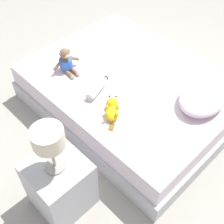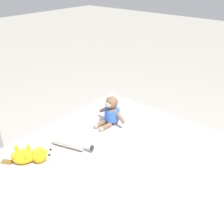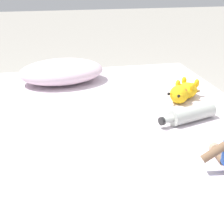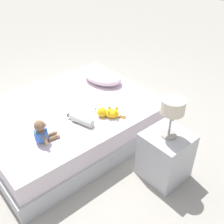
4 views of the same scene
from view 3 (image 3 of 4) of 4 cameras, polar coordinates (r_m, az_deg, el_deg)
The scene contains 5 objects.
ground_plane at distance 1.83m, azimuth 0.00°, elevation -13.27°, with size 16.00×16.00×0.00m, color #9E998E.
bed at distance 1.71m, azimuth 0.00°, elevation -7.89°, with size 1.49×1.93×0.41m.
pillow at distance 2.17m, azimuth -8.48°, elevation 6.77°, with size 0.58×0.44×0.14m.
plush_yellow_creature at distance 1.91m, azimuth 11.95°, elevation 3.37°, with size 0.28×0.26×0.10m.
glass_bottle at distance 1.65m, azimuth 13.13°, elevation -0.30°, with size 0.31×0.15×0.08m.
Camera 3 is at (-0.30, -1.43, 1.09)m, focal length 54.34 mm.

